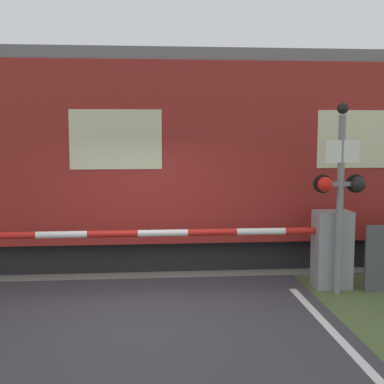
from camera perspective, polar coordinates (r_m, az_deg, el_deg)
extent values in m
plane|color=#4C6033|center=(7.88, -4.82, -12.93)|extent=(80.00, 80.00, 0.00)
cube|color=slate|center=(11.21, -4.88, -6.98)|extent=(36.00, 3.20, 0.03)
cube|color=#595451|center=(10.50, -4.88, -7.55)|extent=(36.00, 0.08, 0.10)
cube|color=#595451|center=(11.90, -4.90, -5.88)|extent=(36.00, 0.08, 0.10)
cube|color=black|center=(11.16, -7.54, -5.58)|extent=(14.82, 2.42, 0.60)
cube|color=maroon|center=(10.93, -7.69, 4.39)|extent=(16.10, 2.84, 3.27)
cube|color=slate|center=(11.01, -7.83, 13.55)|extent=(15.78, 2.61, 0.24)
cube|color=beige|center=(10.26, 17.54, 5.39)|extent=(1.61, 0.02, 1.05)
cube|color=beige|center=(9.49, -8.11, 5.57)|extent=(1.61, 0.02, 1.05)
cube|color=gray|center=(9.33, 14.72, -5.93)|extent=(0.60, 0.44, 1.30)
cylinder|color=gray|center=(9.26, 14.78, -3.97)|extent=(0.16, 0.16, 0.18)
cylinder|color=red|center=(9.13, 12.38, -4.05)|extent=(0.81, 0.11, 0.11)
cylinder|color=white|center=(8.93, 7.39, -4.19)|extent=(0.81, 0.11, 0.11)
cylinder|color=red|center=(8.79, 2.20, -4.31)|extent=(0.81, 0.11, 0.11)
cylinder|color=white|center=(8.73, -3.10, -4.39)|extent=(0.81, 0.11, 0.11)
cylinder|color=red|center=(8.74, -8.44, -4.44)|extent=(0.81, 0.11, 0.11)
cylinder|color=white|center=(8.83, -13.72, -4.44)|extent=(0.81, 0.11, 0.11)
cylinder|color=red|center=(8.99, -18.85, -4.42)|extent=(0.81, 0.11, 0.11)
cylinder|color=gray|center=(8.88, 15.51, -1.39)|extent=(0.11, 0.11, 2.88)
cube|color=gray|center=(8.84, 15.58, 0.83)|extent=(0.66, 0.07, 0.07)
sphere|color=red|center=(8.70, 14.02, 0.79)|extent=(0.24, 0.24, 0.24)
sphere|color=black|center=(8.89, 17.33, 0.81)|extent=(0.24, 0.24, 0.24)
cylinder|color=black|center=(8.80, 13.79, 0.86)|extent=(0.30, 0.06, 0.30)
cylinder|color=black|center=(8.99, 17.06, 0.88)|extent=(0.30, 0.06, 0.30)
cube|color=white|center=(8.77, 15.77, 4.18)|extent=(0.55, 0.02, 0.35)
sphere|color=black|center=(8.81, 15.81, 8.59)|extent=(0.18, 0.18, 0.18)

